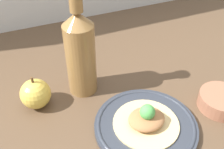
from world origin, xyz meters
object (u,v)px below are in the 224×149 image
object	(u,v)px
apple	(36,94)
dipping_bowl	(221,101)
plated_food	(146,120)
plate	(146,125)
cider_bottle	(80,51)

from	to	relation	value
apple	dipping_bowl	xyz separation A→B (cm)	(40.69, -18.06, -1.85)
plated_food	dipping_bowl	bearing A→B (deg)	-3.44
plate	dipping_bowl	xyz separation A→B (cm)	(19.90, -1.20, 0.99)
plate	plated_food	xyz separation A→B (cm)	(0.00, 0.00, 1.98)
plated_food	dipping_bowl	size ratio (longest dim) A/B	1.37
apple	dipping_bowl	world-z (taller)	apple
plate	plated_food	size ratio (longest dim) A/B	1.57
cider_bottle	apple	world-z (taller)	cider_bottle
plated_food	cider_bottle	world-z (taller)	cider_bottle
plate	apple	xyz separation A→B (cm)	(-20.79, 16.86, 2.84)
cider_bottle	dipping_bowl	bearing A→B (deg)	-34.24
plate	apple	bearing A→B (deg)	140.96
cider_bottle	dipping_bowl	distance (cm)	35.85
cider_bottle	apple	distance (cm)	14.68
cider_bottle	dipping_bowl	size ratio (longest dim) A/B	2.68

